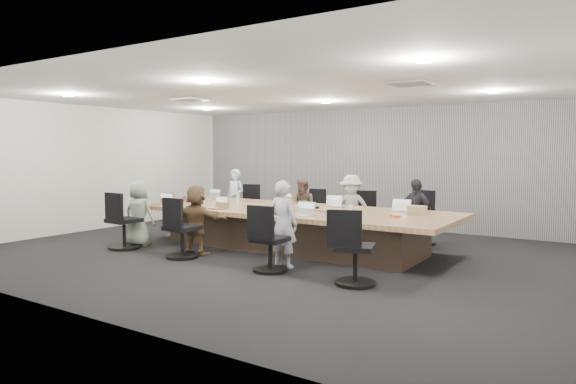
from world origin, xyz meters
The scene contains 40 objects.
floor centered at (0.00, 0.00, 0.00)m, with size 10.00×8.00×0.00m, color black.
ceiling centered at (0.00, 0.00, 2.80)m, with size 10.00×8.00×0.00m, color white.
wall_back centered at (0.00, 4.00, 1.40)m, with size 10.00×2.80×0.00m, color silver.
wall_front centered at (0.00, -4.00, 1.40)m, with size 10.00×2.80×0.00m, color silver.
wall_left centered at (-5.00, 0.00, 1.40)m, with size 8.00×2.80×0.00m, color silver.
curtain centered at (0.00, 3.92, 1.40)m, with size 9.80×0.04×2.80m, color gray.
conference_table centered at (0.00, 0.50, 0.40)m, with size 6.00×2.20×0.74m.
chair_0 centered at (-2.41, 2.20, 0.40)m, with size 0.54×0.54×0.80m, color black, non-canonical shape.
chair_1 centered at (-0.55, 2.20, 0.36)m, with size 0.49×0.49×0.73m, color black, non-canonical shape.
chair_2 centered at (0.57, 2.20, 0.38)m, with size 0.51×0.51×0.75m, color black, non-canonical shape.
chair_3 centered at (1.88, 2.20, 0.43)m, with size 0.58×0.58×0.86m, color black, non-canonical shape.
chair_4 centered at (-2.55, -1.20, 0.44)m, with size 0.59×0.59×0.88m, color black, non-canonical shape.
chair_5 centered at (-1.08, -1.20, 0.42)m, with size 0.57×0.57×0.84m, color black, non-canonical shape.
chair_6 centered at (0.73, -1.20, 0.40)m, with size 0.55×0.55×0.81m, color black, non-canonical shape.
chair_7 centered at (2.12, -1.20, 0.43)m, with size 0.58×0.58×0.85m, color black, non-canonical shape.
person_0 centered at (-2.41, 1.85, 0.69)m, with size 0.50×0.33×1.37m, color silver.
laptop_0 centered at (-2.41, 1.30, 0.75)m, with size 0.30×0.20×0.02m, color #B2B2B7.
person_1 centered at (-0.55, 1.85, 0.60)m, with size 0.58×0.46×1.20m, color brown.
laptop_1 centered at (-0.55, 1.30, 0.75)m, with size 0.30×0.20×0.02m, color #8C6647.
person_2 centered at (0.57, 1.85, 0.66)m, with size 0.85×0.49×1.32m, color #AFAFAF.
laptop_2 centered at (0.57, 1.30, 0.75)m, with size 0.31×0.21×0.02m, color #B2B2B7.
person_3 centered at (1.88, 1.85, 0.64)m, with size 0.75×0.31×1.28m, color #26252D.
laptop_3 centered at (1.88, 1.30, 0.75)m, with size 0.33×0.23×0.02m, color #B2B2B7.
person_4 centered at (-2.55, -0.85, 0.61)m, with size 0.60×0.39×1.23m, color gray.
laptop_4 centered at (-2.55, -0.30, 0.75)m, with size 0.32×0.22×0.02m, color #8C6647.
person_5 centered at (-1.08, -0.85, 0.60)m, with size 1.12×0.36×1.21m, color brown.
laptop_5 centered at (-1.08, -0.30, 0.75)m, with size 0.30×0.20×0.02m, color #8C6647.
person_6 centered at (0.73, -0.85, 0.67)m, with size 0.49×0.32×1.35m, color silver.
laptop_6 centered at (0.73, -0.30, 0.75)m, with size 0.33×0.23×0.02m, color #B2B2B7.
bottle_green_left centered at (-2.44, 0.79, 0.87)m, with size 0.07×0.07×0.25m, color #3F853C.
bottle_green_right centered at (0.57, 0.04, 0.85)m, with size 0.06×0.06×0.23m, color #3F853C.
bottle_clear centered at (-1.38, 0.67, 0.85)m, with size 0.07×0.07×0.22m, color silver.
cup_white_far centered at (-0.42, 0.78, 0.79)m, with size 0.08×0.08×0.10m, color white.
cup_white_near centered at (1.06, 0.81, 0.79)m, with size 0.08×0.08×0.10m, color white.
mug_brown centered at (-2.65, 0.45, 0.79)m, with size 0.08×0.08×0.10m, color brown.
mic_left centered at (-0.11, 0.01, 0.76)m, with size 0.16×0.11×0.03m, color black.
mic_right centered at (0.35, 0.75, 0.76)m, with size 0.17×0.11×0.03m, color black.
stapler centered at (-0.04, 0.25, 0.77)m, with size 0.15×0.04×0.06m, color black.
canvas_bag centered at (2.26, 0.84, 0.82)m, with size 0.28×0.17×0.15m, color tan.
snack_packet centered at (2.06, 0.38, 0.76)m, with size 0.18×0.12×0.04m, color #C75D27.
Camera 1 is at (5.06, -7.35, 1.80)m, focal length 32.00 mm.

